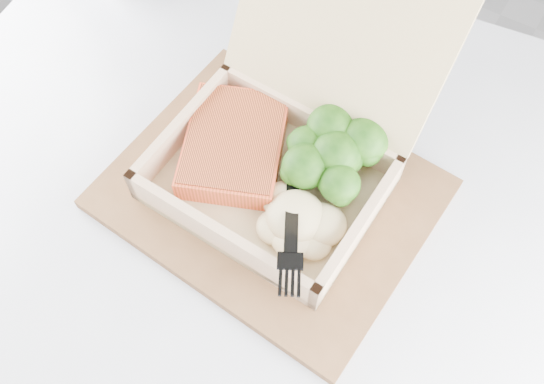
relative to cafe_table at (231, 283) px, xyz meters
The scene contains 9 objects.
floor 0.65m from the cafe_table, behind, with size 4.00×4.00×0.00m, color #97979C.
cafe_table is the anchor object (origin of this frame).
serving_tray 0.21m from the cafe_table, 60.62° to the left, with size 0.34×0.27×0.01m, color brown.
takeout_container 0.28m from the cafe_table, 74.99° to the left, with size 0.25×0.28×0.20m.
salmon_fillet 0.24m from the cafe_table, 110.33° to the left, with size 0.11×0.14×0.03m, color #E84F2D.
broccoli_pile 0.27m from the cafe_table, 53.12° to the left, with size 0.12×0.12×0.04m, color #346E18, non-canonical shape.
mashed_potatoes 0.25m from the cafe_table, 20.95° to the left, with size 0.10×0.09×0.03m, color #C5B780.
plastic_fork 0.26m from the cafe_table, 39.58° to the left, with size 0.10×0.16×0.04m.
receipt 0.30m from the cafe_table, 84.05° to the left, with size 0.07×0.13×0.00m, color silver.
Camera 1 is at (0.56, -0.19, 1.34)m, focal length 40.00 mm.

